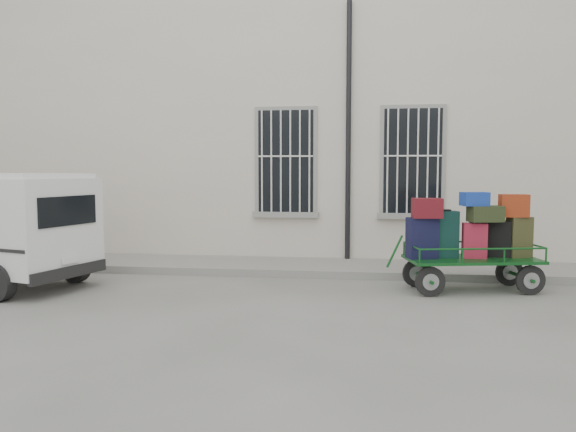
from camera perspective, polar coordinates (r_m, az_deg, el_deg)
The scene contains 4 objects.
ground at distance 9.47m, azimuth -0.26°, elevation -7.91°, with size 80.00×80.00×0.00m, color #62635E.
building at distance 14.74m, azimuth 2.68°, elevation 8.35°, with size 24.00×5.15×6.00m.
sidewalk at distance 11.60m, azimuth 1.22°, elevation -5.18°, with size 24.00×1.70×0.15m, color gray.
luggage_cart at distance 10.04m, azimuth 17.97°, elevation -2.27°, with size 2.64×1.41×1.69m.
Camera 1 is at (1.26, -9.15, 2.08)m, focal length 35.00 mm.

